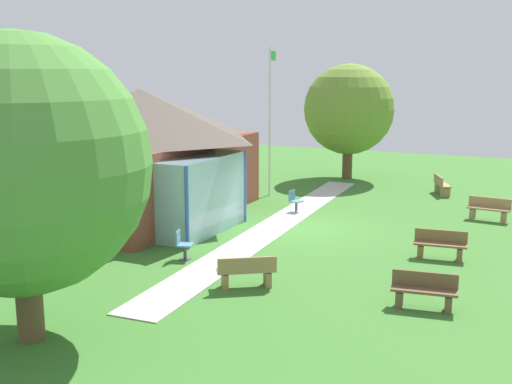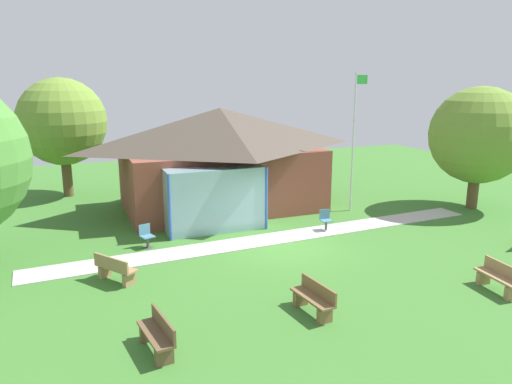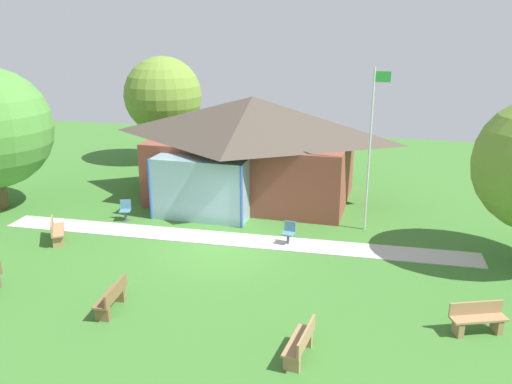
{
  "view_description": "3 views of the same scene",
  "coord_description": "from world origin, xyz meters",
  "px_view_note": "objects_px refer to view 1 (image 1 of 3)",
  "views": [
    {
      "loc": [
        -19.88,
        -7.76,
        5.45
      ],
      "look_at": [
        0.32,
        1.79,
        1.09
      ],
      "focal_mm": 43.94,
      "sensor_mm": 36.0,
      "label": 1
    },
    {
      "loc": [
        -7.31,
        -15.25,
        6.03
      ],
      "look_at": [
        -0.08,
        2.82,
        1.44
      ],
      "focal_mm": 33.42,
      "sensor_mm": 36.0,
      "label": 2
    },
    {
      "loc": [
        6.01,
        -17.13,
        7.92
      ],
      "look_at": [
        0.57,
        2.64,
        1.41
      ],
      "focal_mm": 37.36,
      "sensor_mm": 36.0,
      "label": 3
    }
  ],
  "objects_px": {
    "patio_chair_lawn_spare": "(295,202)",
    "bench_front_center": "(440,246)",
    "bench_lawn_far_right": "(441,185)",
    "tree_east_hedge": "(349,110)",
    "patio_chair_west": "(183,246)",
    "bench_mid_left": "(246,273)",
    "flagpole": "(270,116)",
    "bench_front_left": "(424,292)",
    "tree_west_hedge": "(19,165)",
    "bench_front_right": "(489,210)",
    "pavilion": "(144,150)"
  },
  "relations": [
    {
      "from": "bench_front_center",
      "to": "bench_mid_left",
      "type": "distance_m",
      "value": 6.16
    },
    {
      "from": "bench_front_left",
      "to": "bench_front_right",
      "type": "xyz_separation_m",
      "value": [
        9.82,
        -0.51,
        0.0
      ]
    },
    {
      "from": "flagpole",
      "to": "bench_mid_left",
      "type": "distance_m",
      "value": 12.42
    },
    {
      "from": "patio_chair_west",
      "to": "bench_mid_left",
      "type": "bearing_deg",
      "value": 44.03
    },
    {
      "from": "bench_lawn_far_right",
      "to": "bench_front_left",
      "type": "bearing_deg",
      "value": -15.15
    },
    {
      "from": "patio_chair_west",
      "to": "tree_west_hedge",
      "type": "xyz_separation_m",
      "value": [
        -6.06,
        -0.12,
        3.21
      ]
    },
    {
      "from": "tree_east_hedge",
      "to": "patio_chair_west",
      "type": "bearing_deg",
      "value": 179.29
    },
    {
      "from": "pavilion",
      "to": "patio_chair_west",
      "type": "height_order",
      "value": "pavilion"
    },
    {
      "from": "bench_front_center",
      "to": "patio_chair_lawn_spare",
      "type": "relative_size",
      "value": 1.79
    },
    {
      "from": "bench_mid_left",
      "to": "patio_chair_west",
      "type": "bearing_deg",
      "value": 119.07
    },
    {
      "from": "bench_front_left",
      "to": "patio_chair_lawn_spare",
      "type": "xyz_separation_m",
      "value": [
        8.04,
        6.44,
        0.01
      ]
    },
    {
      "from": "pavilion",
      "to": "tree_east_hedge",
      "type": "relative_size",
      "value": 1.71
    },
    {
      "from": "bench_front_left",
      "to": "tree_west_hedge",
      "type": "height_order",
      "value": "tree_west_hedge"
    },
    {
      "from": "pavilion",
      "to": "bench_front_left",
      "type": "xyz_separation_m",
      "value": [
        -5.14,
        -11.4,
        -2.09
      ]
    },
    {
      "from": "tree_east_hedge",
      "to": "bench_lawn_far_right",
      "type": "bearing_deg",
      "value": -113.78
    },
    {
      "from": "patio_chair_lawn_spare",
      "to": "tree_west_hedge",
      "type": "distance_m",
      "value": 13.61
    },
    {
      "from": "bench_front_left",
      "to": "patio_chair_west",
      "type": "distance_m",
      "value": 7.16
    },
    {
      "from": "bench_front_left",
      "to": "patio_chair_lawn_spare",
      "type": "height_order",
      "value": "patio_chair_lawn_spare"
    },
    {
      "from": "pavilion",
      "to": "bench_mid_left",
      "type": "bearing_deg",
      "value": -128.64
    },
    {
      "from": "bench_front_center",
      "to": "bench_front_left",
      "type": "height_order",
      "value": "same"
    },
    {
      "from": "pavilion",
      "to": "patio_chair_lawn_spare",
      "type": "bearing_deg",
      "value": -59.65
    },
    {
      "from": "patio_chair_lawn_spare",
      "to": "bench_front_center",
      "type": "bearing_deg",
      "value": 65.98
    },
    {
      "from": "bench_front_left",
      "to": "bench_front_right",
      "type": "height_order",
      "value": "same"
    },
    {
      "from": "bench_front_center",
      "to": "bench_lawn_far_right",
      "type": "xyz_separation_m",
      "value": [
        10.0,
        1.57,
        0.0
      ]
    },
    {
      "from": "pavilion",
      "to": "flagpole",
      "type": "xyz_separation_m",
      "value": [
        5.57,
        -2.69,
        1.01
      ]
    },
    {
      "from": "bench_front_center",
      "to": "patio_chair_lawn_spare",
      "type": "bearing_deg",
      "value": -39.14
    },
    {
      "from": "tree_east_hedge",
      "to": "pavilion",
      "type": "bearing_deg",
      "value": 158.23
    },
    {
      "from": "flagpole",
      "to": "bench_mid_left",
      "type": "bearing_deg",
      "value": -158.73
    },
    {
      "from": "bench_front_center",
      "to": "bench_mid_left",
      "type": "bearing_deg",
      "value": 42.29
    },
    {
      "from": "bench_front_center",
      "to": "bench_lawn_far_right",
      "type": "bearing_deg",
      "value": -87.9
    },
    {
      "from": "patio_chair_lawn_spare",
      "to": "bench_front_left",
      "type": "bearing_deg",
      "value": 47.0
    },
    {
      "from": "flagpole",
      "to": "patio_chair_lawn_spare",
      "type": "xyz_separation_m",
      "value": [
        -2.67,
        -2.27,
        -3.08
      ]
    },
    {
      "from": "pavilion",
      "to": "tree_east_hedge",
      "type": "height_order",
      "value": "tree_east_hedge"
    },
    {
      "from": "patio_chair_lawn_spare",
      "to": "bench_mid_left",
      "type": "bearing_deg",
      "value": 22.12
    },
    {
      "from": "bench_front_center",
      "to": "tree_west_hedge",
      "type": "xyz_separation_m",
      "value": [
        -9.33,
        6.68,
        3.23
      ]
    },
    {
      "from": "bench_mid_left",
      "to": "tree_east_hedge",
      "type": "height_order",
      "value": "tree_east_hedge"
    },
    {
      "from": "bench_lawn_far_right",
      "to": "tree_west_hedge",
      "type": "height_order",
      "value": "tree_west_hedge"
    },
    {
      "from": "bench_front_right",
      "to": "patio_chair_lawn_spare",
      "type": "bearing_deg",
      "value": 19.7
    },
    {
      "from": "patio_chair_west",
      "to": "tree_west_hedge",
      "type": "relative_size",
      "value": 0.14
    },
    {
      "from": "bench_front_center",
      "to": "pavilion",
      "type": "bearing_deg",
      "value": -11.87
    },
    {
      "from": "bench_mid_left",
      "to": "pavilion",
      "type": "bearing_deg",
      "value": 107.23
    },
    {
      "from": "bench_front_right",
      "to": "flagpole",
      "type": "bearing_deg",
      "value": -0.17
    },
    {
      "from": "bench_front_left",
      "to": "bench_mid_left",
      "type": "xyz_separation_m",
      "value": [
        -0.5,
        4.34,
        0.0
      ]
    },
    {
      "from": "flagpole",
      "to": "bench_front_left",
      "type": "distance_m",
      "value": 14.15
    },
    {
      "from": "patio_chair_lawn_spare",
      "to": "tree_east_hedge",
      "type": "distance_m",
      "value": 8.9
    },
    {
      "from": "bench_front_center",
      "to": "tree_east_hedge",
      "type": "bearing_deg",
      "value": -68.41
    },
    {
      "from": "pavilion",
      "to": "patio_chair_west",
      "type": "bearing_deg",
      "value": -134.67
    },
    {
      "from": "bench_mid_left",
      "to": "bench_front_center",
      "type": "bearing_deg",
      "value": 14.98
    },
    {
      "from": "pavilion",
      "to": "patio_chair_lawn_spare",
      "type": "distance_m",
      "value": 6.11
    },
    {
      "from": "bench_front_left",
      "to": "tree_east_hedge",
      "type": "height_order",
      "value": "tree_east_hedge"
    }
  ]
}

